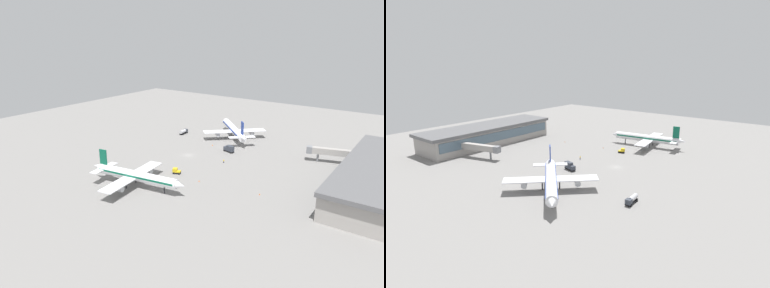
% 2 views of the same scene
% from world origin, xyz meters
% --- Properties ---
extents(ground, '(288.00, 288.00, 0.00)m').
position_xyz_m(ground, '(0.00, 0.00, 0.00)').
color(ground, gray).
extents(terminal_building, '(74.70, 21.95, 10.42)m').
position_xyz_m(terminal_building, '(9.14, -77.94, 5.31)').
color(terminal_building, '#9E9993').
rests_on(terminal_building, ground).
extents(airplane_at_gate, '(33.58, 32.72, 12.85)m').
position_xyz_m(airplane_at_gate, '(37.29, -3.77, 4.67)').
color(airplane_at_gate, white).
rests_on(airplane_at_gate, ground).
extents(airplane_taxiing, '(33.01, 40.84, 12.44)m').
position_xyz_m(airplane_taxiing, '(-39.74, -5.02, 4.52)').
color(airplane_taxiing, white).
rests_on(airplane_taxiing, ground).
extents(baggage_tug, '(3.20, 3.68, 2.30)m').
position_xyz_m(baggage_tug, '(-20.72, -9.22, 1.16)').
color(baggage_tug, black).
rests_on(baggage_tug, ground).
extents(fuel_truck, '(6.42, 2.56, 2.50)m').
position_xyz_m(fuel_truck, '(27.87, 23.18, 1.39)').
color(fuel_truck, black).
rests_on(fuel_truck, ground).
extents(catering_truck, '(3.38, 5.90, 3.30)m').
position_xyz_m(catering_truck, '(15.28, -13.50, 1.70)').
color(catering_truck, black).
rests_on(catering_truck, ground).
extents(ground_crew_worker, '(0.48, 0.56, 1.67)m').
position_xyz_m(ground_crew_worker, '(1.17, -18.90, 0.85)').
color(ground_crew_worker, '#1E2338').
rests_on(ground_crew_worker, ground).
extents(jet_bridge, '(8.35, 21.18, 6.74)m').
position_xyz_m(jet_bridge, '(28.33, -56.91, 5.14)').
color(jet_bridge, '#9E9993').
rests_on(jet_bridge, ground).
extents(safety_cone_near_gate, '(0.44, 0.44, 0.60)m').
position_xyz_m(safety_cone_near_gate, '(-19.23, -45.79, 0.30)').
color(safety_cone_near_gate, '#EA590C').
rests_on(safety_cone_near_gate, ground).
extents(safety_cone_mid_apron, '(0.44, 0.44, 0.60)m').
position_xyz_m(safety_cone_mid_apron, '(-21.98, -21.51, 0.30)').
color(safety_cone_mid_apron, '#EA590C').
rests_on(safety_cone_mid_apron, ground).
extents(safety_cone_far_side, '(0.44, 0.44, 0.60)m').
position_xyz_m(safety_cone_far_side, '(18.80, -1.79, 0.30)').
color(safety_cone_far_side, '#EA590C').
rests_on(safety_cone_far_side, ground).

